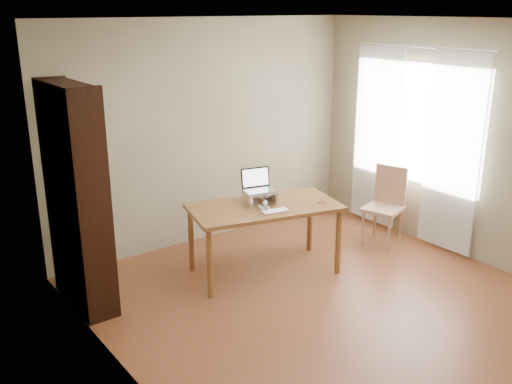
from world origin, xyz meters
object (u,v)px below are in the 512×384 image
object	(u,v)px
bookshelf	(77,198)
laptop	(257,185)
desk	(264,213)
keyboard	(275,211)
cat	(256,197)
chair	(387,203)

from	to	relation	value
bookshelf	laptop	xyz separation A→B (m)	(1.76, -0.37, -0.11)
desk	keyboard	size ratio (longest dim) A/B	5.56
laptop	cat	xyz separation A→B (m)	(-0.03, -0.02, -0.12)
laptop	keyboard	bearing A→B (deg)	-81.26
keyboard	cat	bearing A→B (deg)	100.37
bookshelf	keyboard	bearing A→B (deg)	-22.70
bookshelf	chair	distance (m)	3.54
bookshelf	chair	size ratio (longest dim) A/B	2.28
keyboard	cat	world-z (taller)	cat
laptop	keyboard	size ratio (longest dim) A/B	1.19
laptop	cat	world-z (taller)	laptop
laptop	cat	size ratio (longest dim) A/B	0.73
desk	chair	size ratio (longest dim) A/B	1.82
cat	chair	distance (m)	1.76
bookshelf	cat	world-z (taller)	bookshelf
desk	laptop	distance (m)	0.31
keyboard	chair	xyz separation A→B (m)	(1.70, -0.00, -0.26)
cat	chair	world-z (taller)	chair
laptop	keyboard	xyz separation A→B (m)	(-0.04, -0.35, -0.18)
bookshelf	keyboard	distance (m)	1.89
bookshelf	chair	world-z (taller)	bookshelf
bookshelf	desk	world-z (taller)	bookshelf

